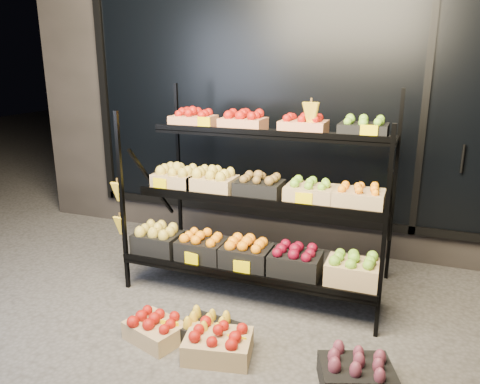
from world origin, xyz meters
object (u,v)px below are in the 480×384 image
at_px(floor_crate_left, 155,328).
at_px(floor_crate_midleft, 208,330).
at_px(floor_crate_midright, 218,343).
at_px(display_rack, 257,198).

height_order(floor_crate_left, floor_crate_midleft, floor_crate_left).
height_order(floor_crate_midleft, floor_crate_midright, floor_crate_midright).
relative_size(floor_crate_left, floor_crate_midleft, 1.09).
bearing_deg(display_rack, floor_crate_midright, -84.91).
bearing_deg(floor_crate_midleft, floor_crate_midright, -36.66).
bearing_deg(display_rack, floor_crate_left, -111.09).
xyz_separation_m(display_rack, floor_crate_midleft, (-0.04, -0.90, -0.70)).
relative_size(display_rack, floor_crate_left, 4.83).
bearing_deg(floor_crate_left, floor_crate_midleft, 35.63).
bearing_deg(display_rack, floor_crate_midleft, -92.31).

